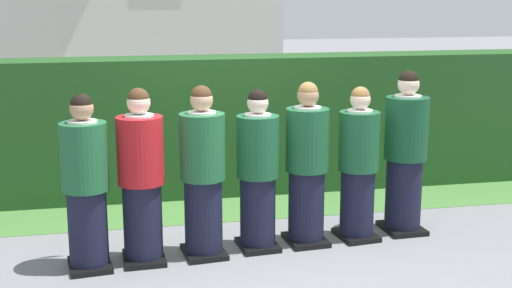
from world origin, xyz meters
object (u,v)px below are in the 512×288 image
at_px(student_front_row_2, 203,176).
at_px(student_front_row_3, 258,174).
at_px(student_front_row_6, 405,156).
at_px(student_in_red_blazer, 141,181).
at_px(student_front_row_0, 86,187).
at_px(student_front_row_5, 358,167).
at_px(student_front_row_4, 307,168).

xyz_separation_m(student_front_row_2, student_front_row_3, (0.54, 0.08, -0.03)).
bearing_deg(student_front_row_2, student_front_row_6, 6.97).
bearing_deg(student_front_row_3, student_in_red_blazer, -173.73).
xyz_separation_m(student_front_row_0, student_front_row_6, (3.20, 0.37, 0.04)).
height_order(student_front_row_2, student_front_row_6, student_front_row_6).
distance_m(student_front_row_3, student_front_row_5, 1.05).
height_order(student_front_row_4, student_front_row_6, student_front_row_6).
height_order(student_front_row_0, student_front_row_2, student_front_row_2).
height_order(student_front_row_4, student_front_row_5, student_front_row_4).
xyz_separation_m(student_front_row_2, student_front_row_6, (2.14, 0.26, 0.03)).
bearing_deg(student_front_row_5, student_front_row_2, -174.48).
height_order(student_front_row_2, student_front_row_3, student_front_row_2).
bearing_deg(student_front_row_6, student_front_row_5, -168.89).
distance_m(student_front_row_2, student_front_row_5, 1.60).
relative_size(student_front_row_2, student_front_row_4, 1.01).
height_order(student_front_row_0, student_front_row_3, student_front_row_0).
relative_size(student_front_row_4, student_front_row_6, 0.96).
bearing_deg(student_in_red_blazer, student_front_row_5, 5.08).
bearing_deg(student_front_row_4, student_front_row_5, 2.74).
height_order(student_in_red_blazer, student_front_row_4, student_in_red_blazer).
bearing_deg(student_front_row_4, student_in_red_blazer, -174.14).
relative_size(student_front_row_0, student_front_row_2, 0.98).
bearing_deg(student_front_row_3, student_front_row_2, -171.20).
distance_m(student_front_row_2, student_front_row_6, 2.15).
height_order(student_in_red_blazer, student_front_row_6, student_front_row_6).
xyz_separation_m(student_front_row_3, student_front_row_6, (1.59, 0.18, 0.06)).
relative_size(student_front_row_2, student_front_row_5, 1.05).
bearing_deg(student_front_row_0, student_front_row_4, 6.39).
relative_size(student_front_row_5, student_front_row_6, 0.92).
bearing_deg(student_front_row_0, student_front_row_2, 5.84).
height_order(student_front_row_0, student_in_red_blazer, student_in_red_blazer).
relative_size(student_front_row_0, student_front_row_5, 1.03).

